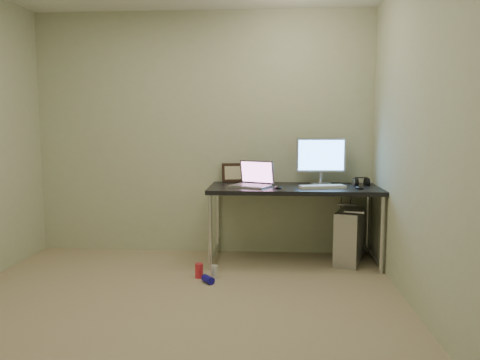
# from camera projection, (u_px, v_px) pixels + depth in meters

# --- Properties ---
(floor) EXTENTS (3.50, 3.50, 0.00)m
(floor) POSITION_uv_depth(u_px,v_px,m) (169.00, 317.00, 3.28)
(floor) COLOR tan
(floor) RESTS_ON ground
(wall_back) EXTENTS (3.50, 0.02, 2.50)m
(wall_back) POSITION_uv_depth(u_px,v_px,m) (203.00, 134.00, 4.87)
(wall_back) COLOR beige
(wall_back) RESTS_ON ground
(wall_right) EXTENTS (0.02, 3.50, 2.50)m
(wall_right) POSITION_uv_depth(u_px,v_px,m) (433.00, 139.00, 3.03)
(wall_right) COLOR beige
(wall_right) RESTS_ON ground
(desk) EXTENTS (1.64, 0.72, 0.75)m
(desk) POSITION_uv_depth(u_px,v_px,m) (294.00, 194.00, 4.52)
(desk) COLOR black
(desk) RESTS_ON ground
(tower_computer) EXTENTS (0.37, 0.54, 0.55)m
(tower_computer) POSITION_uv_depth(u_px,v_px,m) (349.00, 236.00, 4.56)
(tower_computer) COLOR #B6B5BB
(tower_computer) RESTS_ON ground
(cable_a) EXTENTS (0.01, 0.16, 0.69)m
(cable_a) POSITION_uv_depth(u_px,v_px,m) (340.00, 217.00, 4.83)
(cable_a) COLOR black
(cable_a) RESTS_ON ground
(cable_b) EXTENTS (0.02, 0.11, 0.71)m
(cable_b) POSITION_uv_depth(u_px,v_px,m) (349.00, 219.00, 4.81)
(cable_b) COLOR black
(cable_b) RESTS_ON ground
(can_red) EXTENTS (0.08, 0.08, 0.13)m
(can_red) POSITION_uv_depth(u_px,v_px,m) (199.00, 271.00, 4.12)
(can_red) COLOR red
(can_red) RESTS_ON ground
(can_white) EXTENTS (0.08, 0.08, 0.12)m
(can_white) POSITION_uv_depth(u_px,v_px,m) (214.00, 272.00, 4.10)
(can_white) COLOR silver
(can_white) RESTS_ON ground
(can_blue) EXTENTS (0.12, 0.13, 0.06)m
(can_blue) POSITION_uv_depth(u_px,v_px,m) (208.00, 279.00, 3.98)
(can_blue) COLOR #140EA1
(can_blue) RESTS_ON ground
(laptop) EXTENTS (0.45, 0.41, 0.25)m
(laptop) POSITION_uv_depth(u_px,v_px,m) (253.00, 181.00, 4.51)
(laptop) COLOR silver
(laptop) RESTS_ON desk
(monitor) EXTENTS (0.50, 0.16, 0.47)m
(monitor) POSITION_uv_depth(u_px,v_px,m) (321.00, 157.00, 4.66)
(monitor) COLOR silver
(monitor) RESTS_ON desk
(keyboard) EXTENTS (0.45, 0.24, 0.03)m
(keyboard) POSITION_uv_depth(u_px,v_px,m) (322.00, 187.00, 4.40)
(keyboard) COLOR silver
(keyboard) RESTS_ON desk
(mouse_right) EXTENTS (0.10, 0.12, 0.04)m
(mouse_right) POSITION_uv_depth(u_px,v_px,m) (359.00, 187.00, 4.33)
(mouse_right) COLOR black
(mouse_right) RESTS_ON desk
(mouse_left) EXTENTS (0.07, 0.11, 0.04)m
(mouse_left) POSITION_uv_depth(u_px,v_px,m) (278.00, 187.00, 4.37)
(mouse_left) COLOR black
(mouse_left) RESTS_ON desk
(headphones) EXTENTS (0.16, 0.10, 0.10)m
(headphones) POSITION_uv_depth(u_px,v_px,m) (361.00, 183.00, 4.60)
(headphones) COLOR black
(headphones) RESTS_ON desk
(picture_frame) EXTENTS (0.26, 0.12, 0.20)m
(picture_frame) POSITION_uv_depth(u_px,v_px,m) (234.00, 173.00, 4.87)
(picture_frame) COLOR black
(picture_frame) RESTS_ON desk
(webcam) EXTENTS (0.04, 0.03, 0.11)m
(webcam) POSITION_uv_depth(u_px,v_px,m) (249.00, 175.00, 4.78)
(webcam) COLOR silver
(webcam) RESTS_ON desk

